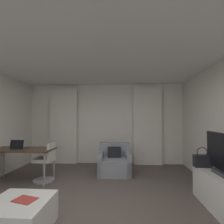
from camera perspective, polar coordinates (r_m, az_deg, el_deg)
name	(u,v)px	position (r m, az deg, el deg)	size (l,w,h in m)	color
ground_plane	(85,213)	(3.13, -8.86, -30.15)	(12.00, 12.00, 0.00)	#564C47
wall_window	(105,123)	(5.76, -2.21, -3.80)	(5.12, 0.06, 2.60)	silver
ceiling	(86,46)	(2.99, -8.56, 20.67)	(5.12, 6.12, 0.06)	white
curtain_left_panel	(63,125)	(5.94, -15.70, -4.16)	(0.90, 0.06, 2.50)	silver
curtain_right_panel	(148,125)	(5.66, 11.68, -4.30)	(0.90, 0.06, 2.50)	silver
armchair	(114,163)	(4.84, 0.80, -16.52)	(0.90, 0.89, 0.78)	gray
desk	(23,151)	(4.66, -27.35, -11.45)	(1.40, 0.64, 0.76)	#4C3828
desk_chair	(46,164)	(4.53, -20.99, -15.76)	(0.48, 0.48, 0.88)	gray
laptop	(19,147)	(4.64, -28.37, -10.11)	(0.33, 0.26, 0.22)	#2D2D33
coffee_table	(18,217)	(2.87, -28.45, -28.14)	(0.76, 0.76, 0.41)	white
magazine_open	(25,200)	(2.77, -26.75, -24.40)	(0.32, 0.27, 0.01)	#B73833
tv_console	(223,193)	(3.54, 32.84, -21.39)	(0.50, 1.19, 0.57)	white
tv_flatscreen	(223,155)	(3.38, 32.70, -11.89)	(0.20, 0.96, 0.67)	#333338
handbag_primary	(202,160)	(3.75, 27.61, -13.97)	(0.30, 0.14, 0.37)	black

